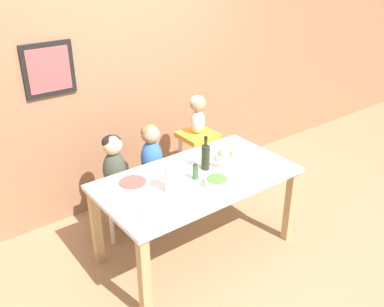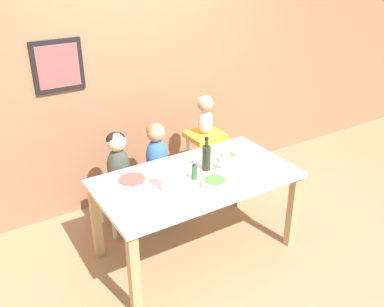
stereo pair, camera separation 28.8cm
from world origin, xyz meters
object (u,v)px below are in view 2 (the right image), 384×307
at_px(person_baby_right, 205,111).
at_px(dinner_plate_back_left, 132,179).
at_px(dinner_plate_front_left, 149,209).
at_px(chair_far_center, 158,180).
at_px(person_child_center, 156,147).
at_px(wine_bottle, 206,157).
at_px(person_child_left, 118,157).
at_px(salad_bowl_large, 215,182).
at_px(salad_bowl_small, 228,157).
at_px(chair_far_left, 121,191).
at_px(wine_glass_near, 226,157).
at_px(paper_towel_roll, 168,177).
at_px(chair_right_highchair, 205,149).

xyz_separation_m(person_baby_right, dinner_plate_back_left, (-0.98, -0.43, -0.24)).
bearing_deg(dinner_plate_front_left, chair_far_center, 59.49).
distance_m(person_child_center, wine_bottle, 0.63).
bearing_deg(dinner_plate_front_left, person_child_left, 81.11).
xyz_separation_m(salad_bowl_large, salad_bowl_small, (0.33, 0.29, -0.00)).
bearing_deg(wine_bottle, chair_far_left, 131.68).
bearing_deg(wine_glass_near, paper_towel_roll, -177.73).
xyz_separation_m(person_child_left, person_baby_right, (0.92, 0.00, 0.24)).
bearing_deg(person_child_left, chair_far_left, -90.00).
distance_m(person_child_left, wine_glass_near, 0.97).
bearing_deg(wine_glass_near, person_baby_right, 69.48).
distance_m(salad_bowl_large, dinner_plate_front_left, 0.58).
xyz_separation_m(chair_far_center, wine_bottle, (0.15, -0.60, 0.46)).
height_order(person_baby_right, salad_bowl_large, person_baby_right).
bearing_deg(chair_far_left, wine_glass_near, -46.92).
height_order(person_child_center, salad_bowl_small, person_child_center).
distance_m(chair_far_left, person_child_center, 0.51).
bearing_deg(chair_right_highchair, salad_bowl_large, -119.05).
bearing_deg(person_baby_right, dinner_plate_front_left, -140.03).
height_order(chair_far_left, chair_far_center, same).
bearing_deg(dinner_plate_front_left, salad_bowl_small, 18.83).
bearing_deg(chair_right_highchair, person_baby_right, 90.00).
distance_m(chair_far_center, paper_towel_roll, 0.90).
xyz_separation_m(chair_right_highchair, salad_bowl_small, (-0.14, -0.57, 0.19)).
bearing_deg(wine_glass_near, dinner_plate_back_left, 159.43).
bearing_deg(salad_bowl_large, paper_towel_roll, 157.22).
xyz_separation_m(person_child_center, paper_towel_roll, (-0.27, -0.72, 0.12)).
bearing_deg(dinner_plate_back_left, chair_far_center, 44.23).
xyz_separation_m(person_baby_right, paper_towel_roll, (-0.81, -0.72, -0.13)).
relative_size(paper_towel_roll, salad_bowl_large, 1.20).
distance_m(person_child_center, person_baby_right, 0.59).
distance_m(person_child_left, salad_bowl_large, 0.97).
bearing_deg(chair_far_left, salad_bowl_large, -62.93).
bearing_deg(paper_towel_roll, chair_far_left, 98.64).
xyz_separation_m(person_child_left, dinner_plate_back_left, (-0.06, -0.43, 0.01)).
bearing_deg(person_baby_right, chair_right_highchair, -90.00).
relative_size(person_baby_right, dinner_plate_front_left, 1.80).
bearing_deg(person_child_center, chair_right_highchair, -0.16).
bearing_deg(wine_glass_near, person_child_center, 111.23).
height_order(person_baby_right, paper_towel_roll, person_baby_right).
distance_m(salad_bowl_large, dinner_plate_back_left, 0.66).
bearing_deg(wine_bottle, chair_far_center, 104.18).
height_order(salad_bowl_small, dinner_plate_front_left, salad_bowl_small).
height_order(salad_bowl_small, dinner_plate_back_left, salad_bowl_small).
bearing_deg(salad_bowl_large, chair_right_highchair, 60.95).
relative_size(chair_right_highchair, paper_towel_roll, 3.17).
distance_m(chair_right_highchair, dinner_plate_back_left, 1.08).
relative_size(paper_towel_roll, wine_glass_near, 1.33).
relative_size(chair_far_left, paper_towel_roll, 1.96).
bearing_deg(salad_bowl_large, person_baby_right, 61.01).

